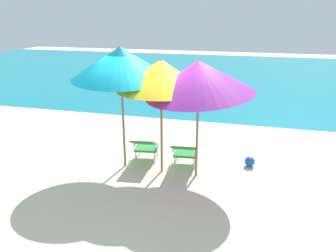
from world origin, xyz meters
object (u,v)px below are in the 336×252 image
Objects in this scene: beach_umbrella_center at (161,75)px; beach_umbrella_left at (121,63)px; lounge_chair_right at (185,151)px; lounge_chair_left at (145,146)px; swim_buoy at (211,98)px; beach_ball at (250,162)px; beach_umbrella_right at (199,78)px.

beach_umbrella_left is at bearing 176.63° from beach_umbrella_center.
lounge_chair_left is at bearing 175.72° from lounge_chair_right.
lounge_chair_right is at bearing -87.40° from swim_buoy.
lounge_chair_left is 2.00m from beach_umbrella_left.
lounge_chair_right is at bearing -162.68° from beach_ball.
beach_ball is at bearing 8.88° from lounge_chair_left.
beach_umbrella_right is at bearing -0.33° from beach_umbrella_center.
lounge_chair_left reaches higher than swim_buoy.
beach_umbrella_right is 13.60× the size of beach_ball.
swim_buoy is 6.26m from lounge_chair_left.
beach_umbrella_center reaches higher than swim_buoy.
beach_umbrella_left is at bearing -165.61° from beach_ball.
swim_buoy is at bearing 95.22° from beach_umbrella_right.
lounge_chair_left reaches higher than beach_ball.
lounge_chair_left is 0.30× the size of beach_umbrella_right.
beach_ball is (1.86, 0.76, -2.02)m from beach_umbrella_center.
beach_umbrella_left is (-1.33, -0.26, 1.94)m from lounge_chair_right.
lounge_chair_right is (0.29, -6.29, 0.31)m from swim_buoy.
lounge_chair_right reaches higher than beach_ball.
lounge_chair_left is at bearing -171.12° from beach_ball.
beach_ball is at bearing -73.78° from swim_buoy.
beach_umbrella_right is 2.41m from beach_ball.
lounge_chair_left is (-0.67, -6.22, 0.31)m from swim_buoy.
beach_umbrella_center is (-0.45, -0.32, 1.73)m from lounge_chair_right.
lounge_chair_left is at bearing 41.59° from beach_umbrella_left.
lounge_chair_left and lounge_chair_right have the same top height.
beach_ball is (1.10, 0.76, -2.01)m from beach_umbrella_right.
beach_umbrella_center is (0.51, -0.39, 1.73)m from lounge_chair_left.
beach_umbrella_left reaches higher than beach_umbrella_center.
beach_umbrella_right is (0.32, -0.32, 1.72)m from lounge_chair_right.
beach_umbrella_left is (-0.38, -0.33, 1.94)m from lounge_chair_left.
beach_ball is (1.70, -5.85, 0.02)m from swim_buoy.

